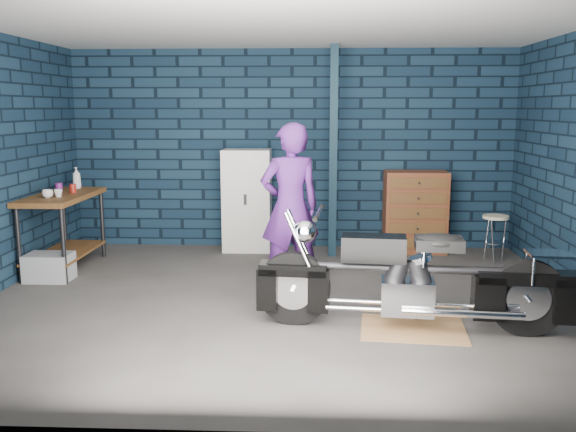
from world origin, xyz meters
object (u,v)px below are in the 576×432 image
at_px(locker, 247,200).
at_px(tool_chest, 415,212).
at_px(motorcycle, 415,272).
at_px(storage_bin, 49,267).
at_px(person, 290,207).
at_px(shop_stool, 495,238).
at_px(workbench, 64,232).

relative_size(locker, tool_chest, 1.26).
bearing_deg(motorcycle, tool_chest, 86.51).
xyz_separation_m(storage_bin, locker, (2.07, 1.58, 0.53)).
relative_size(person, shop_stool, 3.03).
distance_m(workbench, person, 2.85).
distance_m(person, storage_bin, 2.82).
bearing_deg(person, shop_stool, -171.63).
relative_size(workbench, tool_chest, 1.29).
relative_size(motorcycle, locker, 1.72).
distance_m(workbench, tool_chest, 4.48).
relative_size(workbench, shop_stool, 2.40).
height_order(person, tool_chest, person).
xyz_separation_m(tool_chest, shop_stool, (0.94, -0.45, -0.25)).
xyz_separation_m(locker, tool_chest, (2.26, 0.00, -0.14)).
bearing_deg(workbench, locker, 27.47).
height_order(motorcycle, tool_chest, tool_chest).
bearing_deg(workbench, tool_chest, 14.03).
bearing_deg(locker, storage_bin, -142.51).
distance_m(motorcycle, shop_stool, 2.88).
xyz_separation_m(workbench, tool_chest, (4.34, 1.08, 0.09)).
bearing_deg(tool_chest, motorcycle, -99.02).
bearing_deg(shop_stool, person, -152.69).
bearing_deg(storage_bin, locker, 37.49).
bearing_deg(workbench, storage_bin, -87.71).
xyz_separation_m(storage_bin, shop_stool, (5.26, 1.13, 0.14)).
xyz_separation_m(person, shop_stool, (2.54, 1.31, -0.59)).
distance_m(motorcycle, locker, 3.46).
xyz_separation_m(motorcycle, person, (-1.13, 1.20, 0.36)).
distance_m(workbench, motorcycle, 4.30).
bearing_deg(motorcycle, shop_stool, 66.26).
bearing_deg(shop_stool, locker, 171.97).
height_order(workbench, locker, locker).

